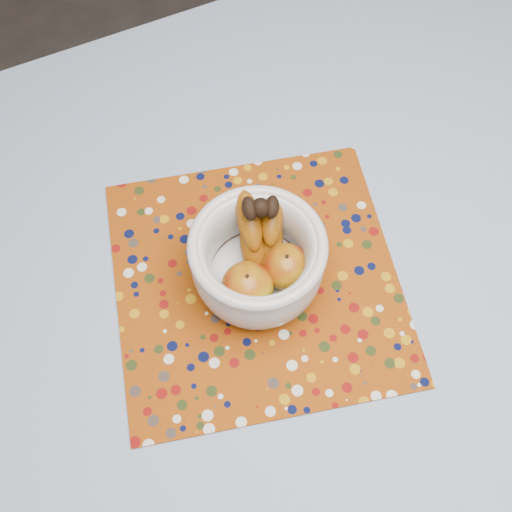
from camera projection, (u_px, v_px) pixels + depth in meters
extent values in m
plane|color=#2D2826|center=(304.00, 416.00, 1.55)|extent=(4.00, 4.00, 0.00)
cube|color=brown|center=(339.00, 311.00, 0.90)|extent=(1.20, 1.20, 0.04)
cylinder|color=brown|center=(400.00, 112.00, 1.55)|extent=(0.06, 0.06, 0.71)
cylinder|color=brown|center=(483.00, 188.00, 1.61)|extent=(0.04, 0.04, 0.43)
cube|color=slate|center=(341.00, 305.00, 0.88)|extent=(1.32, 1.32, 0.01)
cube|color=#823507|center=(256.00, 280.00, 0.89)|extent=(0.50, 0.50, 0.00)
cylinder|color=silver|center=(257.00, 278.00, 0.88)|extent=(0.10, 0.10, 0.01)
cylinder|color=silver|center=(257.00, 275.00, 0.87)|extent=(0.14, 0.14, 0.01)
torus|color=silver|center=(258.00, 245.00, 0.79)|extent=(0.19, 0.19, 0.02)
ellipsoid|color=#6F1A04|center=(248.00, 286.00, 0.82)|extent=(0.07, 0.07, 0.07)
ellipsoid|color=#6F1A04|center=(286.00, 267.00, 0.84)|extent=(0.07, 0.07, 0.06)
sphere|color=black|center=(261.00, 208.00, 0.80)|extent=(0.03, 0.03, 0.03)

